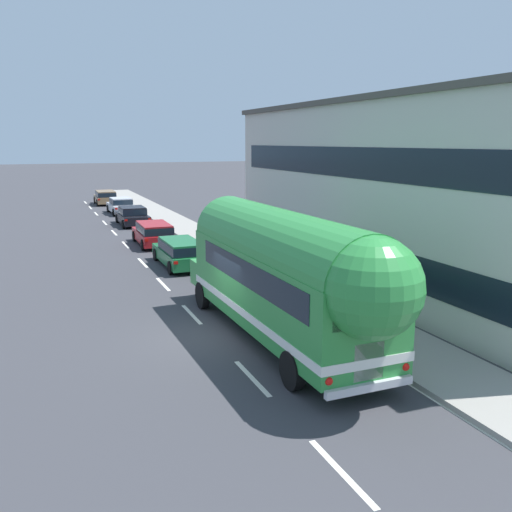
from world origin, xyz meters
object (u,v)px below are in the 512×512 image
at_px(car_lead, 180,251).
at_px(car_fifth, 105,196).
at_px(painted_bus, 286,272).
at_px(car_second, 154,232).
at_px(car_third, 132,215).
at_px(car_fourth, 121,205).

distance_m(car_lead, car_fifth, 29.94).
relative_size(painted_bus, car_second, 2.57).
bearing_deg(car_lead, painted_bus, -88.87).
bearing_deg(car_lead, car_second, 90.21).
height_order(painted_bus, car_fifth, painted_bus).
relative_size(car_third, car_fifth, 1.08).
distance_m(car_second, car_third, 8.84).
relative_size(car_lead, car_third, 1.02).
height_order(car_lead, car_third, same).
bearing_deg(car_second, car_lead, -89.79).
height_order(painted_bus, car_third, painted_bus).
height_order(painted_bus, car_fourth, painted_bus).
bearing_deg(car_second, car_third, 88.41).
relative_size(car_fourth, car_fifth, 1.04).
xyz_separation_m(painted_bus, car_lead, (-0.23, 11.83, -1.51)).
xyz_separation_m(car_lead, car_second, (-0.02, 6.27, -0.00)).
bearing_deg(car_fifth, car_lead, -90.22).
xyz_separation_m(car_second, car_fifth, (0.14, 23.67, 0.00)).
relative_size(car_second, car_fourth, 1.03).
height_order(car_lead, car_fifth, same).
relative_size(painted_bus, car_fifth, 2.77).
distance_m(car_lead, car_fourth, 22.19).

